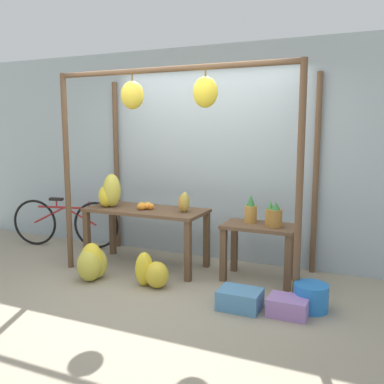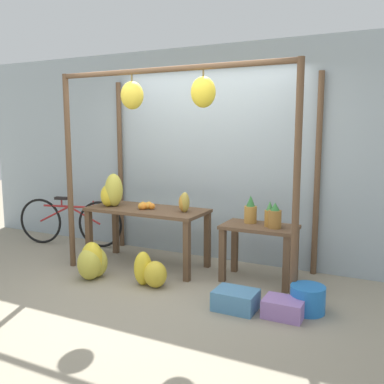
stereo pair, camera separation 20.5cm
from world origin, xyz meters
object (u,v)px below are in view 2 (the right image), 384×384
object	(u,v)px
banana_pile_ground_left	(92,263)
fruit_crate_purple	(284,308)
fruit_crate_white	(236,300)
banana_pile_ground_right	(150,272)
papaya_pile	(184,203)
orange_pile	(146,206)
banana_pile_on_table	(112,192)
parked_bicycle	(70,222)
pineapple_cluster	(264,214)
blue_bucket	(308,299)

from	to	relation	value
banana_pile_ground_left	fruit_crate_purple	world-z (taller)	banana_pile_ground_left
banana_pile_ground_left	fruit_crate_white	xyz separation A→B (m)	(1.82, -0.08, -0.09)
banana_pile_ground_right	papaya_pile	size ratio (longest dim) A/B	1.78
orange_pile	fruit_crate_white	world-z (taller)	orange_pile
banana_pile_on_table	papaya_pile	bearing A→B (deg)	2.85
orange_pile	papaya_pile	xyz separation A→B (m)	(0.52, 0.04, 0.07)
papaya_pile	fruit_crate_purple	distance (m)	1.77
parked_bicycle	papaya_pile	size ratio (longest dim) A/B	6.71
orange_pile	pineapple_cluster	world-z (taller)	pineapple_cluster
parked_bicycle	fruit_crate_purple	bearing A→B (deg)	-16.26
banana_pile_ground_right	blue_bucket	world-z (taller)	banana_pile_ground_right
fruit_crate_purple	blue_bucket	bearing A→B (deg)	49.75
banana_pile_ground_left	pineapple_cluster	bearing A→B (deg)	23.51
orange_pile	banana_pile_ground_right	bearing A→B (deg)	-54.47
pineapple_cluster	papaya_pile	xyz separation A→B (m)	(-0.95, -0.11, 0.08)
fruit_crate_white	blue_bucket	xyz separation A→B (m)	(0.64, 0.25, 0.03)
parked_bicycle	fruit_crate_purple	xyz separation A→B (m)	(3.52, -1.03, -0.28)
fruit_crate_white	papaya_pile	xyz separation A→B (m)	(-0.95, 0.76, 0.77)
banana_pile_ground_left	orange_pile	bearing A→B (deg)	61.96
orange_pile	blue_bucket	world-z (taller)	orange_pile
banana_pile_ground_left	blue_bucket	world-z (taller)	banana_pile_ground_left
pineapple_cluster	fruit_crate_purple	xyz separation A→B (m)	(0.46, -0.82, -0.70)
orange_pile	pineapple_cluster	size ratio (longest dim) A/B	0.45
pineapple_cluster	papaya_pile	world-z (taller)	papaya_pile
banana_pile_on_table	pineapple_cluster	world-z (taller)	banana_pile_on_table
pineapple_cluster	blue_bucket	xyz separation A→B (m)	(0.64, -0.62, -0.66)
parked_bicycle	fruit_crate_purple	distance (m)	3.67
pineapple_cluster	fruit_crate_white	size ratio (longest dim) A/B	1.15
papaya_pile	banana_pile_ground_right	bearing A→B (deg)	-101.38
fruit_crate_white	pineapple_cluster	bearing A→B (deg)	90.27
banana_pile_on_table	fruit_crate_white	distance (m)	2.27
banana_pile_on_table	blue_bucket	distance (m)	2.78
banana_pile_ground_left	papaya_pile	xyz separation A→B (m)	(0.86, 0.68, 0.67)
fruit_crate_purple	banana_pile_ground_left	bearing A→B (deg)	179.13
pineapple_cluster	banana_pile_on_table	bearing A→B (deg)	-175.42
banana_pile_on_table	fruit_crate_purple	xyz separation A→B (m)	(2.44, -0.66, -0.85)
parked_bicycle	fruit_crate_white	bearing A→B (deg)	-19.24
papaya_pile	fruit_crate_purple	world-z (taller)	papaya_pile
pineapple_cluster	fruit_crate_white	xyz separation A→B (m)	(0.00, -0.86, -0.69)
orange_pile	fruit_crate_purple	xyz separation A→B (m)	(1.94, -0.67, -0.70)
orange_pile	papaya_pile	distance (m)	0.53
orange_pile	parked_bicycle	xyz separation A→B (m)	(-1.58, 0.35, -0.43)
orange_pile	blue_bucket	bearing A→B (deg)	-12.45
banana_pile_ground_right	blue_bucket	bearing A→B (deg)	3.16
banana_pile_ground_right	fruit_crate_purple	distance (m)	1.54
orange_pile	parked_bicycle	bearing A→B (deg)	167.47
blue_bucket	orange_pile	bearing A→B (deg)	167.55
papaya_pile	pineapple_cluster	bearing A→B (deg)	6.44
pineapple_cluster	blue_bucket	distance (m)	1.10
fruit_crate_white	fruit_crate_purple	world-z (taller)	fruit_crate_white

